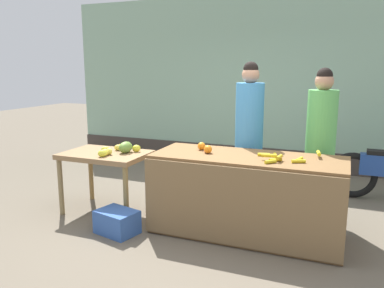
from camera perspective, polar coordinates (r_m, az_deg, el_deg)
ground_plane at (r=4.62m, az=1.16°, el=-11.88°), size 24.00×24.00×0.00m
market_wall_back at (r=7.21m, az=9.99°, el=8.64°), size 7.53×0.23×3.08m
fruit_stall_counter at (r=4.30m, az=7.97°, el=-7.51°), size 2.05×0.81×0.88m
side_table_wooden at (r=4.98m, az=-12.54°, el=-2.37°), size 1.04×0.71×0.77m
banana_bunch_pile at (r=4.07m, az=13.32°, el=-1.92°), size 0.64×0.57×0.07m
orange_pile at (r=4.35m, az=1.95°, el=-0.58°), size 0.22×0.23×0.09m
mango_papaya_pile at (r=4.88m, az=-10.50°, el=-0.66°), size 0.46×0.57×0.14m
vendor_woman_blue_shirt at (r=4.82m, az=8.34°, el=0.80°), size 0.34×0.34×1.88m
vendor_woman_green_shirt at (r=4.79m, az=18.30°, el=-0.19°), size 0.34×0.34×1.81m
produce_crate at (r=4.46m, az=-10.95°, el=-11.17°), size 0.50×0.42×0.26m
produce_sack at (r=5.47m, az=-0.39°, el=-5.09°), size 0.47×0.46×0.55m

